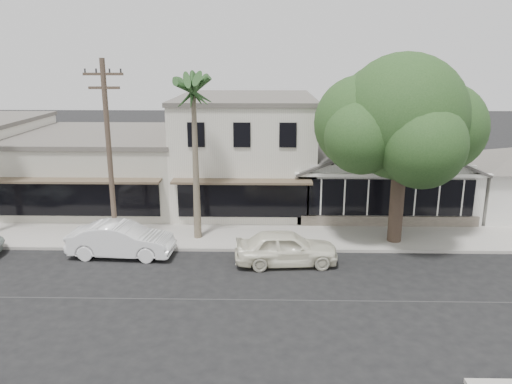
{
  "coord_description": "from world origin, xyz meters",
  "views": [
    {
      "loc": [
        -1.69,
        -17.41,
        9.05
      ],
      "look_at": [
        -2.21,
        6.0,
        2.68
      ],
      "focal_mm": 35.0,
      "sensor_mm": 36.0,
      "label": 1
    }
  ],
  "objects_px": {
    "car_1": "(121,240)",
    "utility_pole": "(109,152)",
    "shade_tree": "(400,120)",
    "car_0": "(286,248)"
  },
  "relations": [
    {
      "from": "car_1",
      "to": "utility_pole",
      "type": "bearing_deg",
      "value": 33.6
    },
    {
      "from": "shade_tree",
      "to": "car_1",
      "type": "bearing_deg",
      "value": -170.51
    },
    {
      "from": "car_0",
      "to": "car_1",
      "type": "xyz_separation_m",
      "value": [
        -7.66,
        0.77,
        0.02
      ]
    },
    {
      "from": "car_0",
      "to": "shade_tree",
      "type": "height_order",
      "value": "shade_tree"
    },
    {
      "from": "car_0",
      "to": "shade_tree",
      "type": "xyz_separation_m",
      "value": [
        5.42,
        2.96,
        5.34
      ]
    },
    {
      "from": "car_0",
      "to": "shade_tree",
      "type": "distance_m",
      "value": 8.17
    },
    {
      "from": "utility_pole",
      "to": "shade_tree",
      "type": "bearing_deg",
      "value": 5.32
    },
    {
      "from": "utility_pole",
      "to": "shade_tree",
      "type": "xyz_separation_m",
      "value": [
        13.63,
        1.27,
        1.33
      ]
    },
    {
      "from": "utility_pole",
      "to": "car_1",
      "type": "relative_size",
      "value": 1.85
    },
    {
      "from": "car_0",
      "to": "car_1",
      "type": "relative_size",
      "value": 0.95
    }
  ]
}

